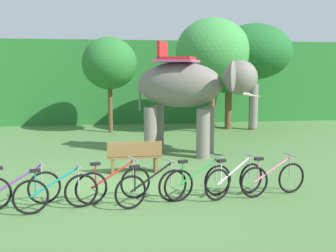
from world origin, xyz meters
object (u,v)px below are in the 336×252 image
object	(u,v)px
tree_far_left	(213,52)
tree_right	(229,70)
tree_center_right	(109,64)
bike_white	(235,180)
bike_pink	(273,179)
elephant	(189,89)
bike_purple	(19,189)
tree_far_right	(254,52)
wooden_bench	(134,156)
bike_teal	(56,192)
bike_black	(152,187)
bike_green	(198,181)
bike_red	(114,184)

from	to	relation	value
tree_far_left	tree_right	distance (m)	1.70
tree_center_right	bike_white	bearing A→B (deg)	-75.82
tree_center_right	bike_pink	size ratio (longest dim) A/B	2.56
elephant	tree_right	bearing A→B (deg)	61.68
elephant	bike_purple	world-z (taller)	elephant
tree_far_right	wooden_bench	bearing A→B (deg)	-129.20
tree_far_left	bike_teal	distance (m)	11.92
bike_pink	bike_purple	bearing A→B (deg)	-179.93
tree_far_right	elephant	bearing A→B (deg)	-127.95
elephant	tree_center_right	bearing A→B (deg)	114.66
bike_white	wooden_bench	world-z (taller)	bike_white
tree_center_right	wooden_bench	world-z (taller)	tree_center_right
bike_white	tree_center_right	bearing A→B (deg)	104.18
tree_right	tree_far_right	xyz separation A→B (m)	(1.08, -0.41, 0.81)
bike_teal	bike_black	bearing A→B (deg)	1.95
elephant	bike_green	world-z (taller)	elephant
tree_far_right	tree_right	bearing A→B (deg)	158.95
tree_far_right	bike_green	size ratio (longest dim) A/B	3.03
tree_far_left	bike_black	distance (m)	11.04
tree_far_left	bike_pink	size ratio (longest dim) A/B	3.06
tree_right	bike_white	size ratio (longest dim) A/B	2.56
tree_right	bike_pink	world-z (taller)	tree_right
tree_right	bike_purple	distance (m)	13.33
tree_far_right	bike_pink	size ratio (longest dim) A/B	2.97
tree_right	bike_teal	distance (m)	13.17
bike_pink	bike_red	bearing A→B (deg)	178.51
tree_far_right	bike_teal	distance (m)	13.61
bike_teal	bike_pink	bearing A→B (deg)	4.13
tree_far_right	elephant	xyz separation A→B (m)	(-4.21, -5.39, -1.48)
tree_right	tree_far_left	bearing A→B (deg)	-135.86
tree_center_right	elephant	world-z (taller)	tree_center_right
tree_far_left	bike_purple	xyz separation A→B (m)	(-6.61, -9.54, -3.24)
bike_teal	bike_black	world-z (taller)	same
elephant	bike_red	bearing A→B (deg)	-119.28
tree_right	bike_green	world-z (taller)	tree_right
tree_center_right	bike_pink	world-z (taller)	tree_center_right
bike_teal	wooden_bench	world-z (taller)	bike_teal
tree_far_right	bike_white	size ratio (longest dim) A/B	3.17
bike_teal	bike_white	world-z (taller)	same
tree_right	tree_far_right	size ratio (longest dim) A/B	0.81
elephant	bike_green	distance (m)	5.14
tree_far_left	tree_far_right	size ratio (longest dim) A/B	1.03
tree_far_left	tree_right	bearing A→B (deg)	44.14
tree_far_left	bike_white	size ratio (longest dim) A/B	3.27
wooden_bench	tree_far_right	bearing A→B (deg)	50.80
tree_far_right	bike_purple	xyz separation A→B (m)	(-8.77, -10.18, -3.29)
wooden_bench	bike_white	bearing A→B (deg)	-50.94
tree_far_left	tree_right	xyz separation A→B (m)	(1.09, 1.05, -0.76)
bike_purple	tree_far_left	bearing A→B (deg)	55.29
bike_white	bike_pink	bearing A→B (deg)	-1.38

